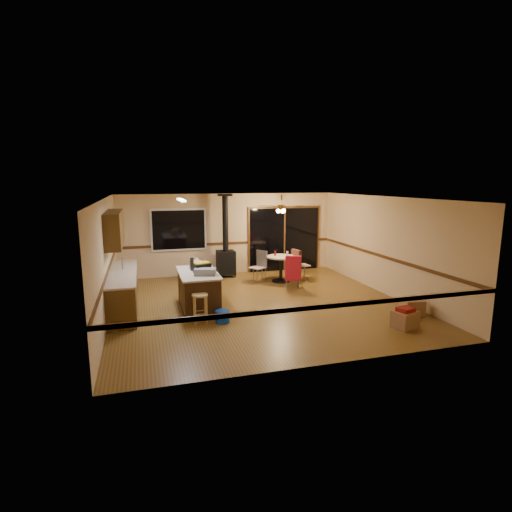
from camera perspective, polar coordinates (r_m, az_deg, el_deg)
name	(u,v)px	position (r m, az deg, el deg)	size (l,w,h in m)	color
floor	(259,304)	(9.95, 0.48, -6.83)	(7.00, 7.00, 0.00)	brown
ceiling	(260,198)	(9.50, 0.51, 8.30)	(7.00, 7.00, 0.00)	silver
wall_back	(229,234)	(13.00, -3.92, 3.15)	(7.00, 7.00, 0.00)	tan
wall_front	(322,289)	(6.45, 9.44, -4.69)	(7.00, 7.00, 0.00)	tan
wall_left	(106,260)	(9.29, -20.68, -0.52)	(7.00, 7.00, 0.00)	tan
wall_right	(386,246)	(11.15, 18.01, 1.41)	(7.00, 7.00, 0.00)	tan
chair_rail	(259,264)	(9.70, 0.49, -1.19)	(7.00, 7.00, 0.08)	#4A2B12
window	(179,230)	(12.69, -10.98, 3.71)	(1.72, 0.10, 1.32)	black
sliding_door	(284,239)	(13.51, 4.05, 2.37)	(2.52, 0.10, 2.10)	black
lower_cabinets	(123,291)	(9.95, -18.41, -4.82)	(0.60, 3.00, 0.86)	#523714
countertop	(122,273)	(9.84, -18.56, -2.29)	(0.64, 3.04, 0.04)	#BDAA93
upper_cabinets	(114,229)	(9.88, -19.59, 3.70)	(0.35, 2.00, 0.80)	#523714
kitchen_island	(198,291)	(9.52, -8.23, -4.91)	(0.88, 1.68, 0.90)	#351F0D
wood_stove	(226,254)	(12.61, -4.34, 0.29)	(0.55, 0.50, 2.52)	black
ceiling_fan	(282,208)	(11.78, 3.68, 6.84)	(0.24, 0.24, 0.55)	brown
fluorescent_strip	(181,200)	(9.45, -10.64, 7.87)	(0.10, 1.20, 0.04)	white
toolbox_grey	(205,272)	(9.08, -7.27, -2.25)	(0.48, 0.27, 0.15)	slate
toolbox_black	(202,268)	(9.32, -7.70, -1.73)	(0.39, 0.20, 0.21)	black
toolbox_yellow_lid	(202,263)	(9.29, -7.71, -1.01)	(0.35, 0.19, 0.03)	gold
box_on_island	(197,265)	(9.66, -8.48, -1.32)	(0.23, 0.32, 0.21)	#926641
bottle_dark	(192,264)	(9.57, -9.13, -1.16)	(0.09, 0.09, 0.31)	black
bottle_pink	(205,265)	(9.57, -7.36, -1.33)	(0.07, 0.07, 0.23)	#D84C8C
bottle_white	(197,262)	(10.10, -8.44, -0.84)	(0.07, 0.07, 0.20)	white
bar_stool	(200,308)	(8.68, -7.98, -7.41)	(0.34, 0.34, 0.63)	tan
blue_bucket	(223,316)	(8.69, -4.80, -8.59)	(0.31, 0.31, 0.26)	#0D40C3
dining_table	(281,264)	(12.00, 3.58, -1.20)	(0.86, 0.86, 0.78)	black
glass_red	(275,253)	(11.99, 2.76, 0.37)	(0.05, 0.05, 0.15)	#590C14
glass_cream	(287,254)	(11.96, 4.49, 0.33)	(0.06, 0.06, 0.15)	beige
chair_left	(260,263)	(11.95, 0.57, -0.94)	(0.56, 0.55, 0.51)	tan
chair_near	(293,268)	(11.21, 5.32, -1.72)	(0.53, 0.56, 0.70)	tan
chair_right	(297,261)	(12.19, 5.86, -0.73)	(0.53, 0.50, 0.70)	tan
box_under_window	(187,273)	(12.53, -9.83, -2.47)	(0.45, 0.36, 0.36)	#926641
box_corner_a	(405,320)	(8.89, 20.49, -8.51)	(0.46, 0.39, 0.35)	#926641
box_corner_b	(412,307)	(9.77, 21.45, -6.82)	(0.44, 0.38, 0.36)	#926641
box_small_red	(406,310)	(8.82, 20.58, -7.17)	(0.32, 0.27, 0.09)	maroon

